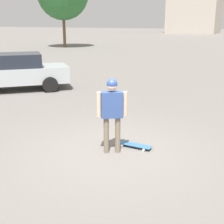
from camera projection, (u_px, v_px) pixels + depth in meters
name	position (u px, v px, depth m)	size (l,w,h in m)	color
ground_plane	(112.00, 152.00, 6.98)	(220.00, 220.00, 0.00)	slate
person	(112.00, 107.00, 6.69)	(0.58, 0.41, 1.67)	#7A6B56
skateboard	(134.00, 145.00, 7.22)	(0.82, 0.30, 0.07)	#336693
car_parked_near	(15.00, 72.00, 13.03)	(4.40, 4.23, 1.53)	#ADB2B7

